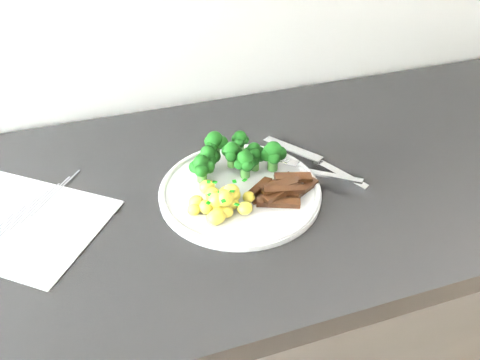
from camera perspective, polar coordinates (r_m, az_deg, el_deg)
counter at (r=1.17m, az=-6.12°, el=-20.15°), size 2.46×0.62×0.92m
recipe_paper at (r=0.85m, az=-25.07°, el=-4.35°), size 0.35×0.33×0.00m
plate at (r=0.82m, az=0.00°, el=-1.24°), size 0.27×0.27×0.02m
broccoli at (r=0.84m, az=-0.53°, el=3.02°), size 0.17×0.10×0.06m
potatoes at (r=0.77m, az=-2.33°, el=-2.49°), size 0.11×0.10×0.04m
beef_strips at (r=0.80m, az=4.79°, el=-1.15°), size 0.13×0.09×0.03m
fork at (r=0.86m, az=8.97°, el=1.04°), size 0.13×0.13×0.02m
knife at (r=0.88m, az=10.11°, el=1.44°), size 0.13×0.20×0.02m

